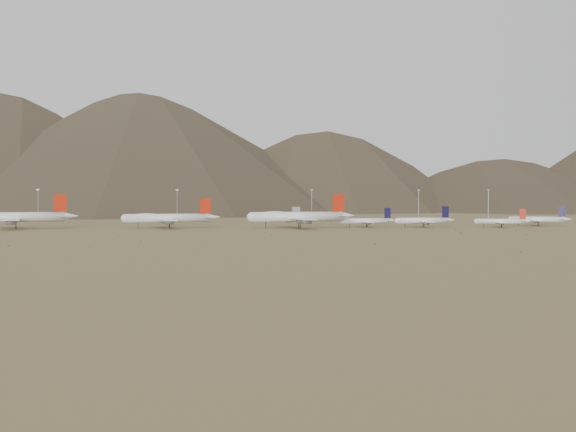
{
  "coord_description": "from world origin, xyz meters",
  "views": [
    {
      "loc": [
        -33.28,
        -437.53,
        21.55
      ],
      "look_at": [
        14.69,
        30.0,
        7.6
      ],
      "focal_mm": 45.0,
      "sensor_mm": 36.0,
      "label": 1
    }
  ],
  "objects": [
    {
      "name": "narrowbody_d",
      "position": [
        189.89,
        39.5,
        4.52
      ],
      "size": [
        39.9,
        29.97,
        13.93
      ],
      "rotation": [
        0.0,
        0.0,
        -0.38
      ],
      "color": "white",
      "rests_on": "ground"
    },
    {
      "name": "widebody_west",
      "position": [
        -158.19,
        29.84,
        7.45
      ],
      "size": [
        71.39,
        56.26,
        21.62
      ],
      "rotation": [
        0.0,
        0.0,
        0.24
      ],
      "color": "white",
      "rests_on": "ground"
    },
    {
      "name": "desert_scrub",
      "position": [
        2.85,
        -96.59,
        0.32
      ],
      "size": [
        425.58,
        177.23,
        0.83
      ],
      "color": "olive",
      "rests_on": "ground"
    },
    {
      "name": "mast_centre",
      "position": [
        42.09,
        116.61,
        14.2
      ],
      "size": [
        2.0,
        0.6,
        25.7
      ],
      "color": "gray",
      "rests_on": "ground"
    },
    {
      "name": "widebody_east",
      "position": [
        20.36,
        21.38,
        7.48
      ],
      "size": [
        72.25,
        56.62,
        21.71
      ],
      "rotation": [
        0.0,
        0.0,
        0.2
      ],
      "color": "white",
      "rests_on": "ground"
    },
    {
      "name": "widebody_centre",
      "position": [
        -62.78,
        30.64,
        6.57
      ],
      "size": [
        63.59,
        49.71,
        19.05
      ],
      "rotation": [
        0.0,
        0.0,
        0.18
      ],
      "color": "white",
      "rests_on": "ground"
    },
    {
      "name": "mast_far_east",
      "position": [
        185.45,
        120.4,
        14.2
      ],
      "size": [
        2.0,
        0.6,
        25.7
      ],
      "color": "gray",
      "rests_on": "ground"
    },
    {
      "name": "mast_east",
      "position": [
        134.55,
        142.74,
        14.2
      ],
      "size": [
        2.0,
        0.6,
        25.7
      ],
      "color": "gray",
      "rests_on": "ground"
    },
    {
      "name": "control_tower",
      "position": [
        30.0,
        120.0,
        5.32
      ],
      "size": [
        8.0,
        8.0,
        12.0
      ],
      "color": "gray",
      "rests_on": "ground"
    },
    {
      "name": "narrowbody_c",
      "position": [
        155.09,
        19.12,
        3.98
      ],
      "size": [
        36.63,
        26.92,
        12.27
      ],
      "rotation": [
        0.0,
        0.0,
        -0.22
      ],
      "color": "white",
      "rests_on": "ground"
    },
    {
      "name": "ground",
      "position": [
        0.0,
        0.0,
        0.0
      ],
      "size": [
        3000.0,
        3000.0,
        0.0
      ],
      "primitive_type": "plane",
      "color": "#957C4D",
      "rests_on": "ground"
    },
    {
      "name": "narrowbody_a",
      "position": [
        67.74,
        31.77,
        4.16
      ],
      "size": [
        38.86,
        27.93,
        12.82
      ],
      "rotation": [
        0.0,
        0.0,
        0.06
      ],
      "color": "white",
      "rests_on": "ground"
    },
    {
      "name": "mountain_ridge",
      "position": [
        0.0,
        900.0,
        150.0
      ],
      "size": [
        4400.0,
        1000.0,
        300.0
      ],
      "color": "#4E422F",
      "rests_on": "ground"
    },
    {
      "name": "mast_west",
      "position": [
        -62.21,
        134.61,
        14.2
      ],
      "size": [
        2.0,
        0.6,
        25.7
      ],
      "color": "gray",
      "rests_on": "ground"
    },
    {
      "name": "mast_far_west",
      "position": [
        -163.34,
        113.51,
        14.2
      ],
      "size": [
        2.0,
        0.6,
        25.7
      ],
      "color": "gray",
      "rests_on": "ground"
    },
    {
      "name": "narrowbody_b",
      "position": [
        104.32,
        25.09,
        4.5
      ],
      "size": [
        41.96,
        30.29,
        13.86
      ],
      "rotation": [
        0.0,
        0.0,
        0.09
      ],
      "color": "white",
      "rests_on": "ground"
    }
  ]
}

